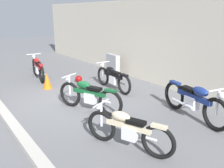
{
  "coord_description": "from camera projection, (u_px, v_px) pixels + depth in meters",
  "views": [
    {
      "loc": [
        6.37,
        -3.09,
        2.62
      ],
      "look_at": [
        0.79,
        0.97,
        0.55
      ],
      "focal_mm": 38.75,
      "sensor_mm": 36.0,
      "label": 1
    }
  ],
  "objects": [
    {
      "name": "ground_plane",
      "position": [
        71.0,
        101.0,
        7.42
      ],
      "size": [
        40.0,
        40.0,
        0.0
      ],
      "primitive_type": "plane",
      "color": "slate"
    },
    {
      "name": "building_wall",
      "position": [
        155.0,
        42.0,
        8.97
      ],
      "size": [
        18.0,
        0.3,
        3.07
      ],
      "primitive_type": "cube",
      "color": "beige",
      "rests_on": "ground_plane"
    },
    {
      "name": "curb_strip",
      "position": [
        5.0,
        114.0,
        6.32
      ],
      "size": [
        18.0,
        0.24,
        0.12
      ],
      "primitive_type": "cube",
      "color": "#B7B2A8",
      "rests_on": "ground_plane"
    },
    {
      "name": "stone_marker",
      "position": [
        113.0,
        65.0,
        10.25
      ],
      "size": [
        0.78,
        0.26,
        0.9
      ],
      "primitive_type": "cube",
      "rotation": [
        0.0,
        0.0,
        -0.08
      ],
      "color": "#9E9EA3",
      "rests_on": "ground_plane"
    },
    {
      "name": "helmet",
      "position": [
        79.0,
        79.0,
        9.32
      ],
      "size": [
        0.26,
        0.26,
        0.26
      ],
      "primitive_type": "sphere",
      "color": "maroon",
      "rests_on": "ground_plane"
    },
    {
      "name": "traffic_cone",
      "position": [
        47.0,
        81.0,
        8.53
      ],
      "size": [
        0.32,
        0.32,
        0.55
      ],
      "primitive_type": "cone",
      "color": "orange",
      "rests_on": "ground_plane"
    },
    {
      "name": "motorcycle_green",
      "position": [
        89.0,
        95.0,
        6.54
      ],
      "size": [
        1.94,
        0.98,
        0.93
      ],
      "rotation": [
        0.0,
        0.0,
        3.54
      ],
      "color": "black",
      "rests_on": "ground_plane"
    },
    {
      "name": "motorcycle_blue",
      "position": [
        194.0,
        101.0,
        6.04
      ],
      "size": [
        2.22,
        0.71,
        1.0
      ],
      "rotation": [
        0.0,
        0.0,
        -0.19
      ],
      "color": "black",
      "rests_on": "ground_plane"
    },
    {
      "name": "motorcycle_black",
      "position": [
        113.0,
        78.0,
        8.36
      ],
      "size": [
        1.97,
        0.55,
        0.88
      ],
      "rotation": [
        0.0,
        0.0,
        3.12
      ],
      "color": "black",
      "rests_on": "ground_plane"
    },
    {
      "name": "motorcycle_red",
      "position": [
        38.0,
        68.0,
        9.72
      ],
      "size": [
        2.05,
        0.59,
        0.93
      ],
      "rotation": [
        0.0,
        0.0,
        2.99
      ],
      "color": "black",
      "rests_on": "ground_plane"
    },
    {
      "name": "motorcycle_cream",
      "position": [
        127.0,
        130.0,
        4.71
      ],
      "size": [
        1.81,
        0.9,
        0.86
      ],
      "rotation": [
        0.0,
        0.0,
        3.53
      ],
      "color": "black",
      "rests_on": "ground_plane"
    }
  ]
}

